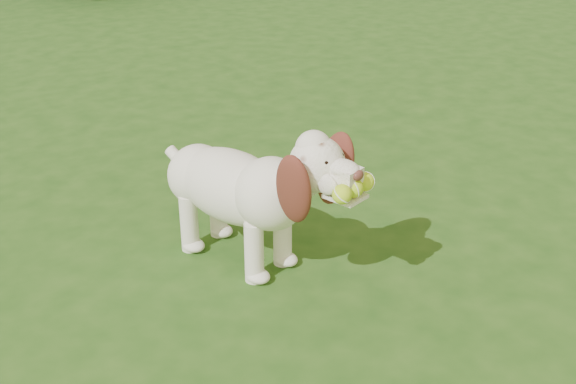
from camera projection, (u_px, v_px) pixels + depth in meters
ground at (165, 283)px, 3.40m from camera, size 80.00×80.00×0.00m
dog at (248, 186)px, 3.38m from camera, size 0.59×1.21×0.79m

